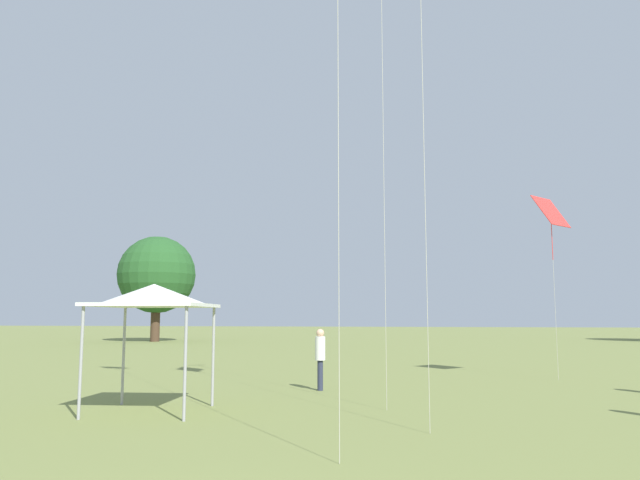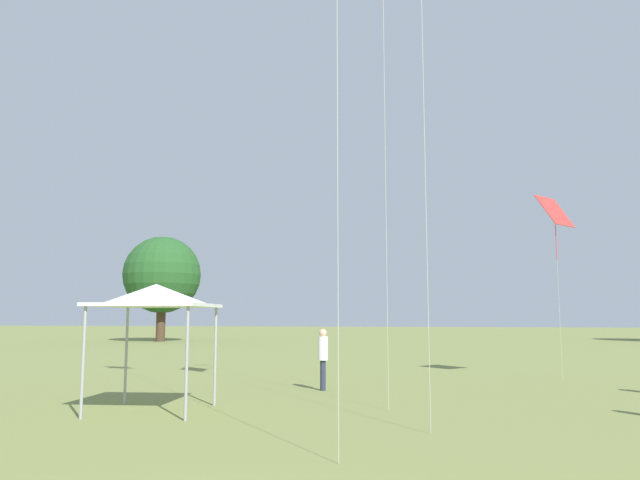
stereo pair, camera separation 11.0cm
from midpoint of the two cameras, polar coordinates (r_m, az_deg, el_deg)
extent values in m
cylinder|color=#282D42|center=(19.43, 0.43, -12.28)|extent=(0.24, 0.24, 0.91)
cylinder|color=silver|center=(19.37, 0.43, -9.87)|extent=(0.44, 0.44, 0.72)
sphere|color=#DBAD89|center=(19.36, 0.43, -8.50)|extent=(0.25, 0.25, 0.25)
cube|color=white|center=(15.52, -14.60, -5.80)|extent=(2.91, 2.91, 0.08)
cone|color=white|center=(15.52, -14.57, -4.78)|extent=(2.77, 2.77, 0.47)
cylinder|color=#99999E|center=(17.06, -17.12, -10.08)|extent=(0.07, 0.07, 2.46)
cylinder|color=#99999E|center=(16.31, -9.36, -10.44)|extent=(0.07, 0.07, 2.46)
cylinder|color=#99999E|center=(14.92, -20.65, -10.41)|extent=(0.07, 0.07, 2.46)
cylinder|color=#99999E|center=(14.06, -11.87, -10.94)|extent=(0.07, 0.07, 2.46)
cylinder|color=#BCB7A8|center=(13.51, 9.62, 15.98)|extent=(0.01, 0.01, 14.95)
cube|color=red|center=(24.39, 20.79, 2.48)|extent=(1.48, 1.60, 1.17)
cylinder|color=red|center=(24.24, 20.90, -0.16)|extent=(0.02, 0.02, 1.28)
cylinder|color=#BCB7A8|center=(24.10, 21.10, -4.66)|extent=(0.01, 0.01, 6.07)
cylinder|color=#BCB7A8|center=(16.15, 6.14, 10.82)|extent=(0.01, 0.01, 14.32)
cylinder|color=#473323|center=(60.52, -14.29, -6.98)|extent=(0.85, 0.85, 4.25)
sphere|color=#235123|center=(60.65, -14.17, -3.09)|extent=(7.22, 7.22, 7.22)
camera|label=1|loc=(0.06, -89.72, -0.04)|focal=35.00mm
camera|label=2|loc=(0.06, 90.28, 0.04)|focal=35.00mm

